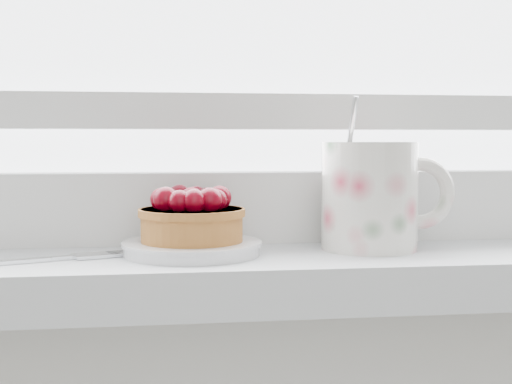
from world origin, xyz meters
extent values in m
cube|color=silver|center=(0.00, 1.90, 0.92)|extent=(1.60, 0.20, 0.04)
cube|color=silver|center=(0.00, 1.97, 0.97)|extent=(1.30, 0.05, 0.07)
cube|color=silver|center=(0.00, 1.97, 1.07)|extent=(1.30, 0.04, 0.04)
cylinder|color=silver|center=(-0.08, 1.89, 0.95)|extent=(0.12, 0.12, 0.01)
cylinder|color=brown|center=(-0.08, 1.89, 0.97)|extent=(0.09, 0.09, 0.03)
cylinder|color=brown|center=(-0.08, 1.89, 0.98)|extent=(0.09, 0.09, 0.01)
sphere|color=#49020B|center=(-0.08, 1.89, 0.99)|extent=(0.02, 0.02, 0.02)
sphere|color=#49020B|center=(-0.05, 1.89, 0.99)|extent=(0.02, 0.02, 0.02)
sphere|color=#49020B|center=(-0.06, 1.90, 0.99)|extent=(0.02, 0.02, 0.02)
sphere|color=#49020B|center=(-0.07, 1.91, 0.99)|extent=(0.02, 0.02, 0.02)
sphere|color=#49020B|center=(-0.09, 1.91, 0.99)|extent=(0.02, 0.02, 0.02)
sphere|color=#49020B|center=(-0.10, 1.90, 0.99)|extent=(0.02, 0.02, 0.02)
sphere|color=#49020B|center=(-0.10, 1.89, 0.99)|extent=(0.02, 0.02, 0.02)
sphere|color=#49020B|center=(-0.10, 1.88, 0.99)|extent=(0.02, 0.02, 0.02)
sphere|color=#49020B|center=(-0.09, 1.87, 0.99)|extent=(0.02, 0.02, 0.02)
sphere|color=#49020B|center=(-0.08, 1.86, 0.99)|extent=(0.02, 0.02, 0.02)
sphere|color=#49020B|center=(-0.06, 1.87, 0.99)|extent=(0.02, 0.02, 0.02)
sphere|color=#49020B|center=(-0.06, 1.88, 0.99)|extent=(0.02, 0.02, 0.02)
cylinder|color=silver|center=(0.09, 1.90, 0.99)|extent=(0.09, 0.09, 0.10)
cylinder|color=black|center=(0.09, 1.90, 1.04)|extent=(0.08, 0.08, 0.01)
torus|color=silver|center=(0.14, 1.89, 0.99)|extent=(0.07, 0.01, 0.07)
cylinder|color=silver|center=(0.07, 1.91, 1.05)|extent=(0.01, 0.03, 0.06)
cube|color=silver|center=(-0.19, 1.87, 0.94)|extent=(0.02, 0.01, 0.00)
cube|color=silver|center=(-0.17, 1.88, 0.94)|extent=(0.04, 0.03, 0.00)
cube|color=silver|center=(-0.13, 1.88, 0.94)|extent=(0.03, 0.01, 0.00)
cube|color=silver|center=(-0.14, 1.89, 0.94)|extent=(0.03, 0.01, 0.00)
cube|color=silver|center=(-0.14, 1.90, 0.94)|extent=(0.03, 0.01, 0.00)
cube|color=silver|center=(-0.14, 1.90, 0.94)|extent=(0.03, 0.01, 0.00)
camera|label=1|loc=(-0.11, 1.26, 1.04)|focal=50.00mm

